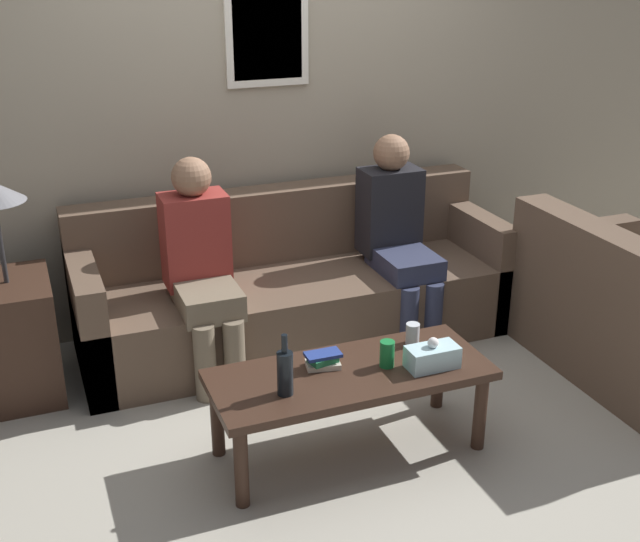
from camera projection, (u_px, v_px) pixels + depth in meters
name	position (u px, v px, depth m)	size (l,w,h in m)	color
ground_plane	(325.00, 373.00, 4.33)	(16.00, 16.00, 0.00)	#ADA899
wall_back	(266.00, 102.00, 4.62)	(9.00, 0.08, 2.60)	#9E937F
couch_main	(294.00, 290.00, 4.64)	(2.46, 0.81, 0.84)	brown
couch_side	(635.00, 323.00, 4.23)	(0.81, 1.33, 0.84)	brown
coffee_table	(350.00, 382.00, 3.54)	(1.24, 0.51, 0.42)	#382319
side_table_with_lamp	(1.00, 333.00, 4.00)	(0.53, 0.53, 1.13)	#382319
wine_bottle	(285.00, 372.00, 3.30)	(0.07, 0.07, 0.27)	black
drinking_glass	(413.00, 334.00, 3.74)	(0.06, 0.06, 0.10)	silver
book_stack	(323.00, 360.00, 3.54)	(0.16, 0.12, 0.07)	beige
soda_can	(387.00, 354.00, 3.53)	(0.07, 0.07, 0.12)	#197A38
tissue_box	(432.00, 356.00, 3.53)	(0.23, 0.12, 0.15)	silver
person_left	(201.00, 262.00, 4.15)	(0.34, 0.58, 1.15)	#756651
person_right	(397.00, 231.00, 4.60)	(0.34, 0.60, 1.16)	#2D334C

